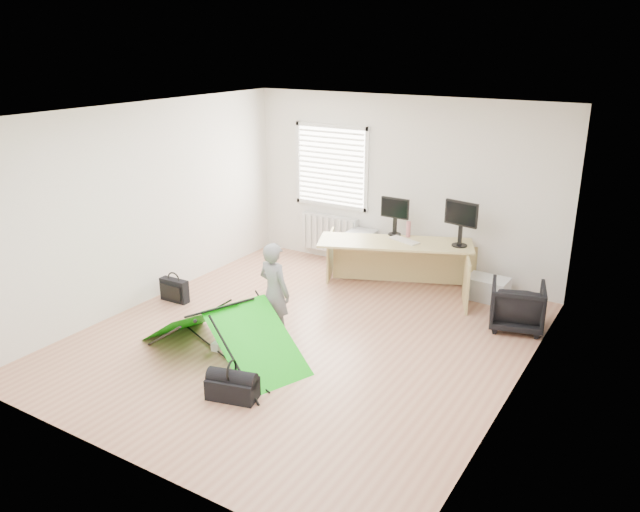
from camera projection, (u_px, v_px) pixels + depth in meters
The scene contains 18 objects.
ground at pixel (303, 339), 7.60m from camera, with size 5.50×5.50×0.00m, color #B0785D.
back_wall at pixel (401, 187), 9.37m from camera, with size 5.00×0.02×2.70m, color silver.
window at pixel (331, 166), 9.86m from camera, with size 1.20×0.06×1.20m, color silver.
radiator at pixel (330, 233), 10.19m from camera, with size 1.00×0.12×0.60m, color silver.
desk at pixel (394, 266), 8.95m from camera, with size 2.17×0.69×0.74m, color tan.
filing_cabinet at pixel (359, 252), 9.70m from camera, with size 0.41×0.55×0.64m, color #ABAEB0.
monitor_left at pixel (395, 221), 9.07m from camera, with size 0.43×0.09×0.41m, color black.
monitor_right at pixel (460, 230), 8.57m from camera, with size 0.49×0.11×0.47m, color black.
keyboard at pixel (404, 240), 8.85m from camera, with size 0.47×0.16×0.02m, color beige.
thermos at pixel (408, 229), 9.01m from camera, with size 0.07×0.07×0.23m, color #B26366.
office_chair at pixel (517, 306), 7.80m from camera, with size 0.64×0.66×0.60m, color black.
person at pixel (274, 292), 7.38m from camera, with size 0.45×0.30×1.23m, color slate.
kite at pixel (222, 333), 7.06m from camera, with size 1.99×0.87×0.62m, color #13BD12, non-canonical shape.
storage_crate at pixel (487, 288), 8.72m from camera, with size 0.56×0.39×0.31m, color white.
tote_bag at pixel (350, 254), 10.06m from camera, with size 0.29×0.13×0.35m, color teal.
laptop_bag at pixel (174, 290), 8.64m from camera, with size 0.43×0.13×0.32m, color black.
white_box at pixel (216, 347), 7.30m from camera, with size 0.10×0.10×0.10m, color silver.
duffel_bag at pixel (233, 388), 6.31m from camera, with size 0.51×0.26×0.22m, color black.
Camera 1 is at (3.74, -5.73, 3.45)m, focal length 35.00 mm.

